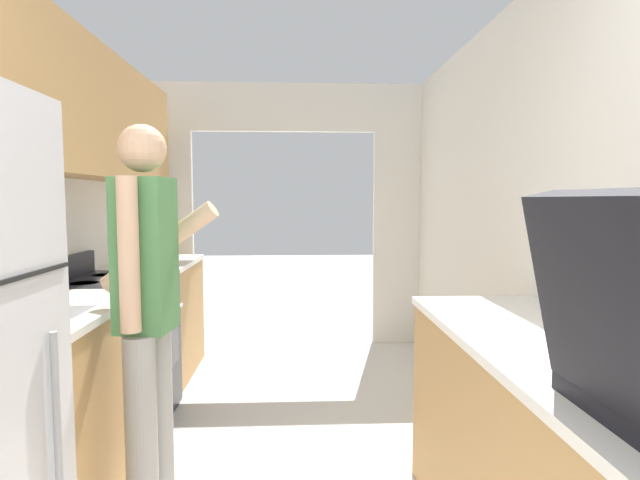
{
  "coord_description": "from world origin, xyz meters",
  "views": [
    {
      "loc": [
        0.12,
        -0.5,
        1.41
      ],
      "look_at": [
        0.27,
        2.77,
        1.14
      ],
      "focal_mm": 28.0,
      "sensor_mm": 36.0,
      "label": 1
    }
  ],
  "objects": [
    {
      "name": "wall_left",
      "position": [
        -1.27,
        1.94,
        1.54
      ],
      "size": [
        0.38,
        6.67,
        2.5
      ],
      "color": "white",
      "rests_on": "ground_plane"
    },
    {
      "name": "wall_right",
      "position": [
        1.35,
        1.53,
        1.25
      ],
      "size": [
        0.06,
        6.67,
        2.5
      ],
      "color": "white",
      "rests_on": "ground_plane"
    },
    {
      "name": "wall_far_with_doorway",
      "position": [
        0.0,
        4.3,
        1.45
      ],
      "size": [
        3.03,
        0.06,
        2.5
      ],
      "color": "white",
      "rests_on": "ground_plane"
    },
    {
      "name": "counter_left",
      "position": [
        -1.02,
        2.45,
        0.46
      ],
      "size": [
        0.62,
        2.95,
        0.92
      ],
      "color": "#B2844C",
      "rests_on": "ground_plane"
    },
    {
      "name": "range_oven",
      "position": [
        -1.01,
        2.62,
        0.47
      ],
      "size": [
        0.66,
        0.73,
        1.06
      ],
      "color": "black",
      "rests_on": "ground_plane"
    },
    {
      "name": "person",
      "position": [
        -0.51,
        1.61,
        0.93
      ],
      "size": [
        0.55,
        0.41,
        1.72
      ],
      "rotation": [
        0.0,
        0.0,
        1.44
      ],
      "color": "#9E9E9E",
      "rests_on": "ground_plane"
    }
  ]
}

